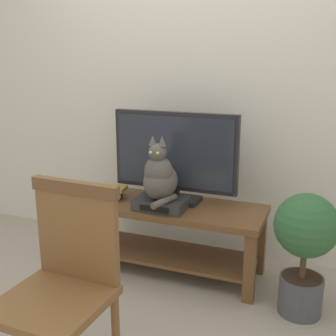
# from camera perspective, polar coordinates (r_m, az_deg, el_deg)

# --- Properties ---
(ground_plane) EXTENTS (12.00, 12.00, 0.00)m
(ground_plane) POSITION_cam_1_polar(r_m,az_deg,el_deg) (2.81, -3.78, -18.05)
(ground_plane) COLOR gray
(back_wall) EXTENTS (7.00, 0.12, 2.80)m
(back_wall) POSITION_cam_1_polar(r_m,az_deg,el_deg) (3.33, 3.55, 12.63)
(back_wall) COLOR beige
(back_wall) RESTS_ON ground
(tv_stand) EXTENTS (1.32, 0.50, 0.51)m
(tv_stand) POSITION_cam_1_polar(r_m,az_deg,el_deg) (3.07, 0.34, -7.66)
(tv_stand) COLOR brown
(tv_stand) RESTS_ON ground
(tv) EXTENTS (0.90, 0.20, 0.64)m
(tv) POSITION_cam_1_polar(r_m,az_deg,el_deg) (2.99, 0.95, 1.76)
(tv) COLOR black
(tv) RESTS_ON tv_stand
(media_box) EXTENTS (0.35, 0.24, 0.08)m
(media_box) POSITION_cam_1_polar(r_m,az_deg,el_deg) (2.92, -0.98, -4.79)
(media_box) COLOR #2D2D30
(media_box) RESTS_ON tv_stand
(cat) EXTENTS (0.23, 0.37, 0.44)m
(cat) POSITION_cam_1_polar(r_m,az_deg,el_deg) (2.84, -1.10, -1.13)
(cat) COLOR #514C47
(cat) RESTS_ON media_box
(wooden_chair) EXTENTS (0.47, 0.47, 0.97)m
(wooden_chair) POSITION_cam_1_polar(r_m,az_deg,el_deg) (2.04, -13.76, -13.71)
(wooden_chair) COLOR brown
(wooden_chair) RESTS_ON ground
(book_stack) EXTENTS (0.24, 0.18, 0.09)m
(book_stack) POSITION_cam_1_polar(r_m,az_deg,el_deg) (3.16, -7.84, -3.18)
(book_stack) COLOR #33477A
(book_stack) RESTS_ON tv_stand
(potted_plant) EXTENTS (0.38, 0.38, 0.76)m
(potted_plant) POSITION_cam_1_polar(r_m,az_deg,el_deg) (2.66, 17.85, -9.51)
(potted_plant) COLOR #47474C
(potted_plant) RESTS_ON ground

